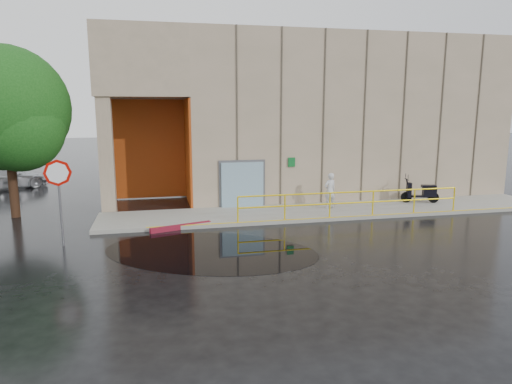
# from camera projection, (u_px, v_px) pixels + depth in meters

# --- Properties ---
(ground) EXTENTS (120.00, 120.00, 0.00)m
(ground) POSITION_uv_depth(u_px,v_px,m) (270.00, 249.00, 14.91)
(ground) COLOR black
(ground) RESTS_ON ground
(sidewalk) EXTENTS (20.00, 3.00, 0.15)m
(sidewalk) POSITION_uv_depth(u_px,v_px,m) (333.00, 211.00, 20.06)
(sidewalk) COLOR gray
(sidewalk) RESTS_ON ground
(building) EXTENTS (20.00, 10.17, 8.00)m
(building) POSITION_uv_depth(u_px,v_px,m) (311.00, 114.00, 25.77)
(building) COLOR gray
(building) RESTS_ON ground
(guardrail) EXTENTS (9.56, 0.06, 1.03)m
(guardrail) POSITION_uv_depth(u_px,v_px,m) (352.00, 203.00, 18.71)
(guardrail) COLOR yellow
(guardrail) RESTS_ON sidewalk
(person) EXTENTS (0.65, 0.52, 1.57)m
(person) POSITION_uv_depth(u_px,v_px,m) (330.00, 191.00, 20.14)
(person) COLOR silver
(person) RESTS_ON sidewalk
(scooter) EXTENTS (1.79, 1.01, 1.35)m
(scooter) POSITION_uv_depth(u_px,v_px,m) (421.00, 186.00, 21.29)
(scooter) COLOR black
(scooter) RESTS_ON sidewalk
(stop_sign) EXTENTS (0.86, 0.25, 2.91)m
(stop_sign) POSITION_uv_depth(u_px,v_px,m) (59.00, 184.00, 14.83)
(stop_sign) COLOR slate
(stop_sign) RESTS_ON ground
(red_curb) EXTENTS (2.34, 0.90, 0.18)m
(red_curb) POSITION_uv_depth(u_px,v_px,m) (181.00, 227.00, 17.31)
(red_curb) COLOR maroon
(red_curb) RESTS_ON ground
(puddle) EXTENTS (8.10, 6.71, 0.01)m
(puddle) POSITION_uv_depth(u_px,v_px,m) (210.00, 251.00, 14.64)
(puddle) COLOR black
(puddle) RESTS_ON ground
(car_c) EXTENTS (4.74, 3.74, 1.29)m
(car_c) POSITION_uv_depth(u_px,v_px,m) (5.00, 178.00, 25.71)
(car_c) COLOR silver
(car_c) RESTS_ON ground
(tree_near) EXTENTS (5.05, 5.05, 7.05)m
(tree_near) POSITION_uv_depth(u_px,v_px,m) (9.00, 113.00, 18.37)
(tree_near) COLOR black
(tree_near) RESTS_ON ground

